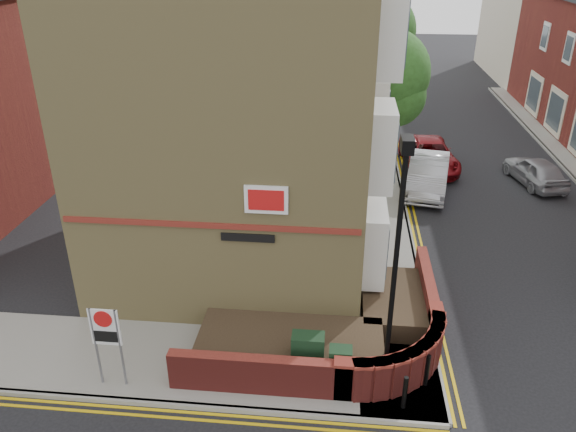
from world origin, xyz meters
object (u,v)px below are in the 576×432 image
Objects in this scene: lamppost at (395,270)px; silver_car_near at (428,174)px; zone_sign at (106,333)px; utility_cabinet_large at (308,355)px.

lamppost is 12.89m from silver_car_near.
lamppost is at bearing 6.07° from zone_sign.
silver_car_near is (4.41, 12.27, 0.05)m from utility_cabinet_large.
silver_car_near is at bearing 70.23° from utility_cabinet_large.
silver_car_near reaches higher than utility_cabinet_large.
lamppost reaches higher than silver_car_near.
zone_sign reaches higher than silver_car_near.
lamppost reaches higher than utility_cabinet_large.
utility_cabinet_large is 4.86m from zone_sign.
lamppost is at bearing -91.04° from silver_car_near.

